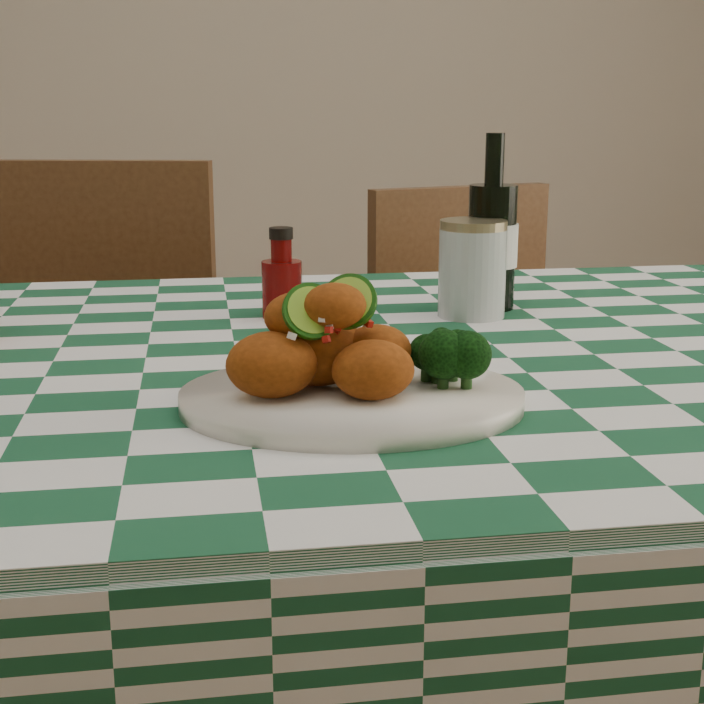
{
  "coord_description": "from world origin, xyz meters",
  "views": [
    {
      "loc": [
        -0.14,
        -1.11,
        1.07
      ],
      "look_at": [
        -0.0,
        -0.22,
        0.84
      ],
      "focal_mm": 50.0,
      "sensor_mm": 36.0,
      "label": 1
    }
  ],
  "objects": [
    {
      "name": "wooden_chair_left",
      "position": [
        -0.37,
        0.69,
        0.48
      ],
      "size": [
        0.53,
        0.54,
        0.96
      ],
      "primitive_type": null,
      "rotation": [
        0.0,
        0.0,
        -0.22
      ],
      "color": "#472814",
      "rests_on": "ground"
    },
    {
      "name": "broccoli_side",
      "position": [
        0.09,
        -0.21,
        0.83
      ],
      "size": [
        0.07,
        0.07,
        0.05
      ],
      "primitive_type": null,
      "color": "black",
      "rests_on": "plate"
    },
    {
      "name": "dining_table",
      "position": [
        0.0,
        0.0,
        0.39
      ],
      "size": [
        1.66,
        1.06,
        0.79
      ],
      "primitive_type": null,
      "color": "#185131",
      "rests_on": "ground"
    },
    {
      "name": "fried_chicken_pile",
      "position": [
        -0.02,
        -0.22,
        0.86
      ],
      "size": [
        0.16,
        0.12,
        0.1
      ],
      "primitive_type": null,
      "color": "#963F0E",
      "rests_on": "plate"
    },
    {
      "name": "beer_bottle",
      "position": [
        0.26,
        0.21,
        0.91
      ],
      "size": [
        0.09,
        0.09,
        0.24
      ],
      "primitive_type": null,
      "rotation": [
        0.0,
        0.0,
        -0.21
      ],
      "color": "black",
      "rests_on": "dining_table"
    },
    {
      "name": "ketchup_bottle",
      "position": [
        -0.03,
        0.19,
        0.85
      ],
      "size": [
        0.06,
        0.06,
        0.12
      ],
      "primitive_type": null,
      "rotation": [
        0.0,
        0.0,
        0.08
      ],
      "color": "#5C0504",
      "rests_on": "dining_table"
    },
    {
      "name": "mason_jar",
      "position": [
        0.22,
        0.16,
        0.85
      ],
      "size": [
        0.11,
        0.11,
        0.13
      ],
      "primitive_type": null,
      "rotation": [
        0.0,
        0.0,
        0.22
      ],
      "color": "#B2BCBA",
      "rests_on": "dining_table"
    },
    {
      "name": "wooden_chair_right",
      "position": [
        0.45,
        0.7,
        0.45
      ],
      "size": [
        0.51,
        0.53,
        0.9
      ],
      "primitive_type": null,
      "rotation": [
        0.0,
        0.0,
        0.28
      ],
      "color": "#472814",
      "rests_on": "ground"
    },
    {
      "name": "plate",
      "position": [
        -0.0,
        -0.22,
        0.8
      ],
      "size": [
        0.36,
        0.29,
        0.02
      ],
      "primitive_type": null,
      "rotation": [
        0.0,
        0.0,
        -0.12
      ],
      "color": "white",
      "rests_on": "dining_table"
    }
  ]
}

